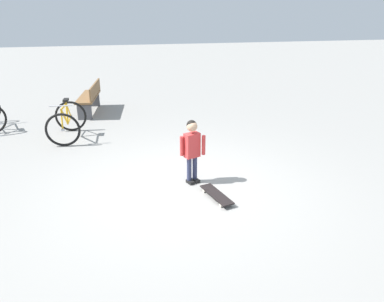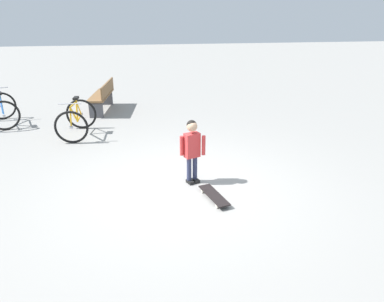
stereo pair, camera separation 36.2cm
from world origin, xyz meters
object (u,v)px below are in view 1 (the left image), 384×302
Objects in this scene: bicycle_near at (67,122)px; street_bench at (90,97)px; child_person at (192,145)px; skateboard at (216,195)px.

street_bench is (0.43, 2.08, 0.04)m from bicycle_near.
child_person is at bearing -51.25° from bicycle_near.
child_person reaches higher than skateboard.
child_person is 5.11m from street_bench.
child_person is at bearing -69.90° from street_bench.
bicycle_near is at bearing 125.94° from skateboard.
skateboard is at bearing -69.80° from street_bench.
child_person is 3.50m from bicycle_near.
bicycle_near reaches higher than street_bench.
street_bench is at bearing 78.36° from bicycle_near.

